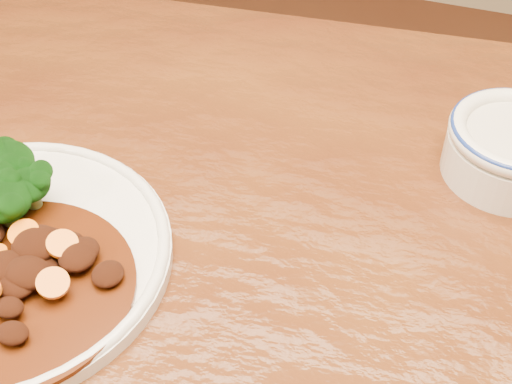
% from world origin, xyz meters
% --- Properties ---
extents(dining_table, '(1.58, 1.04, 0.75)m').
position_xyz_m(dining_table, '(0.00, 0.00, 0.67)').
color(dining_table, '#592E0F').
rests_on(dining_table, ground).
extents(mince_stew, '(0.21, 0.21, 0.03)m').
position_xyz_m(mince_stew, '(-0.18, -0.10, 0.78)').
color(mince_stew, '#3F1706').
rests_on(mince_stew, dinner_plate).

